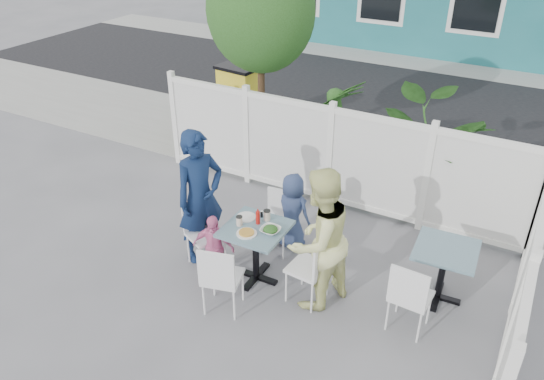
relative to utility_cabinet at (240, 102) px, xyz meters
The scene contains 29 objects.
ground 4.76m from the utility_cabinet, 58.03° to the right, with size 80.00×80.00×0.00m, color slate.
near_sidewalk 2.59m from the utility_cabinet, ahead, with size 24.00×2.60×0.01m, color gray.
street 4.35m from the utility_cabinet, 54.50° to the left, with size 24.00×5.00×0.01m, color black.
far_sidewalk 7.09m from the utility_cabinet, 69.28° to the left, with size 24.00×1.60×0.01m, color gray.
fence_back 3.05m from the utility_cabinet, 31.64° to the right, with size 5.86×0.08×1.60m.
fence_right 6.46m from the utility_cabinet, 31.74° to the right, with size 0.08×3.66×1.60m.
tree 2.24m from the utility_cabinet, 37.98° to the right, with size 1.80×1.62×3.59m.
utility_cabinet is the anchor object (origin of this frame).
potted_shrub_a 2.60m from the utility_cabinet, 20.34° to the right, with size 0.99×0.99×1.76m, color #204616.
potted_shrub_b 4.07m from the utility_cabinet, 14.25° to the right, with size 1.59×1.38×1.77m, color #204616.
main_table 4.50m from the utility_cabinet, 55.59° to the right, with size 0.75×0.75×0.78m.
spare_table 5.52m from the utility_cabinet, 32.55° to the right, with size 0.74×0.74×0.74m.
chair_left 4.12m from the utility_cabinet, 64.82° to the right, with size 0.54×0.55×0.93m.
chair_right 5.03m from the utility_cabinet, 48.24° to the right, with size 0.46×0.47×0.96m.
chair_back 3.88m from the utility_cabinet, 50.43° to the right, with size 0.43×0.42×0.86m.
chair_near 5.10m from the utility_cabinet, 60.58° to the right, with size 0.52×0.51×0.94m.
chair_spare 5.80m from the utility_cabinet, 39.72° to the right, with size 0.44×0.43×0.93m.
man 4.01m from the utility_cabinet, 65.12° to the right, with size 0.66×0.44×1.82m, color #102145.
woman 5.02m from the utility_cabinet, 47.77° to the right, with size 0.86×0.67×1.77m, color #DBE248.
boy 3.88m from the utility_cabinet, 47.58° to the right, with size 0.54×0.35×1.10m, color navy.
toddler 4.46m from the utility_cabinet, 62.29° to the right, with size 0.54×0.23×0.92m, color pink.
plate_main 4.63m from the utility_cabinet, 56.99° to the right, with size 0.25×0.25×0.02m, color white.
plate_side 4.28m from the utility_cabinet, 56.93° to the right, with size 0.24×0.24×0.02m, color white.
salad_bowl 4.62m from the utility_cabinet, 53.47° to the right, with size 0.23×0.23×0.06m, color white.
coffee_cup_a 4.44m from the utility_cabinet, 58.03° to the right, with size 0.08×0.08×0.11m, color beige.
coffee_cup_b 4.35m from the utility_cabinet, 53.56° to the right, with size 0.08×0.08×0.13m, color beige.
ketchup_bottle 4.42m from the utility_cabinet, 55.11° to the right, with size 0.05×0.05×0.17m, color #B71610.
salt_shaker 4.26m from the utility_cabinet, 54.28° to the right, with size 0.03×0.03×0.07m, color white.
pepper_shaker 4.28m from the utility_cabinet, 54.34° to the right, with size 0.03×0.03×0.07m, color black.
Camera 1 is at (2.78, -4.24, 4.38)m, focal length 35.00 mm.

